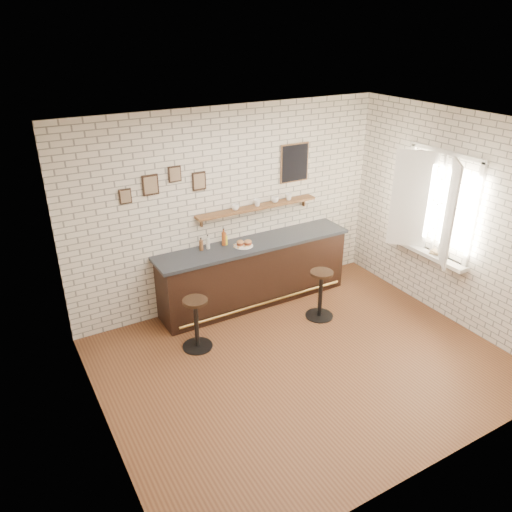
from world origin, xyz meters
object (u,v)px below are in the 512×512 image
(book_upper, at_px, (436,254))
(bitters_bottle_amber, at_px, (224,238))
(bitters_bottle_white, at_px, (208,243))
(shelf_cup_b, at_px, (257,203))
(shelf_cup_c, at_px, (275,200))
(ciabatta_sandwich, at_px, (244,243))
(bar_stool_left, at_px, (196,322))
(condiment_bottle_yellow, at_px, (226,240))
(bitters_bottle_brown, at_px, (201,245))
(shelf_cup_a, at_px, (235,207))
(bar_counter, at_px, (254,272))
(sandwich_plate, at_px, (243,246))
(shelf_cup_d, at_px, (289,197))
(book_lower, at_px, (437,255))
(bar_stool_right, at_px, (321,293))

(book_upper, bearing_deg, bitters_bottle_amber, 145.30)
(bitters_bottle_white, xyz_separation_m, book_upper, (2.85, -1.71, -0.14))
(shelf_cup_b, distance_m, shelf_cup_c, 0.31)
(ciabatta_sandwich, xyz_separation_m, bar_stool_left, (-1.09, -0.66, -0.67))
(ciabatta_sandwich, height_order, shelf_cup_b, shelf_cup_b)
(bitters_bottle_white, xyz_separation_m, condiment_bottle_yellow, (0.29, -0.00, -0.01))
(shelf_cup_c, bearing_deg, bitters_bottle_white, 111.63)
(bitters_bottle_brown, distance_m, shelf_cup_a, 0.75)
(shelf_cup_a, height_order, shelf_cup_b, shelf_cup_b)
(bar_counter, bearing_deg, shelf_cup_b, 50.64)
(ciabatta_sandwich, bearing_deg, sandwich_plate, 180.00)
(shelf_cup_d, bearing_deg, book_lower, -60.44)
(sandwich_plate, relative_size, book_upper, 1.17)
(bar_stool_right, xyz_separation_m, shelf_cup_c, (-0.14, 1.08, 1.14))
(bitters_bottle_brown, bearing_deg, bar_counter, -10.23)
(shelf_cup_a, bearing_deg, shelf_cup_c, -34.54)
(bitters_bottle_white, height_order, shelf_cup_c, shelf_cup_c)
(sandwich_plate, distance_m, shelf_cup_d, 1.10)
(bar_stool_right, xyz_separation_m, shelf_cup_d, (0.11, 1.08, 1.15))
(bar_stool_left, height_order, bar_stool_right, bar_stool_right)
(sandwich_plate, xyz_separation_m, ciabatta_sandwich, (0.01, 0.00, 0.04))
(bar_stool_right, height_order, book_upper, book_upper)
(bitters_bottle_amber, height_order, shelf_cup_d, shelf_cup_d)
(bar_stool_left, distance_m, book_upper, 3.59)
(shelf_cup_a, xyz_separation_m, book_lower, (2.36, -1.79, -0.60))
(condiment_bottle_yellow, bearing_deg, bitters_bottle_brown, 180.00)
(condiment_bottle_yellow, height_order, bar_stool_left, condiment_bottle_yellow)
(bitters_bottle_brown, xyz_separation_m, shelf_cup_b, (0.97, 0.06, 0.46))
(bar_counter, distance_m, bar_stool_right, 1.08)
(ciabatta_sandwich, bearing_deg, book_lower, -33.56)
(bitters_bottle_amber, relative_size, shelf_cup_d, 2.47)
(shelf_cup_c, height_order, book_lower, shelf_cup_c)
(sandwich_plate, xyz_separation_m, shelf_cup_c, (0.68, 0.23, 0.53))
(bitters_bottle_white, height_order, book_lower, bitters_bottle_white)
(shelf_cup_b, bearing_deg, bitters_bottle_brown, 152.42)
(bar_stool_right, height_order, shelf_cup_a, shelf_cup_a)
(bitters_bottle_white, bearing_deg, condiment_bottle_yellow, -0.00)
(bitters_bottle_amber, height_order, shelf_cup_b, shelf_cup_b)
(bitters_bottle_brown, relative_size, shelf_cup_c, 1.68)
(sandwich_plate, xyz_separation_m, shelf_cup_a, (-0.00, 0.23, 0.53))
(bar_counter, xyz_separation_m, book_lower, (2.15, -1.59, 0.43))
(bar_counter, distance_m, bar_stool_left, 1.46)
(bar_stool_right, bearing_deg, bitters_bottle_amber, 135.83)
(bar_counter, xyz_separation_m, shelf_cup_d, (0.73, 0.20, 1.04))
(bar_counter, relative_size, bitters_bottle_white, 14.44)
(shelf_cup_b, height_order, book_lower, shelf_cup_b)
(sandwich_plate, distance_m, bitters_bottle_white, 0.53)
(ciabatta_sandwich, xyz_separation_m, shelf_cup_c, (0.67, 0.23, 0.48))
(bitters_bottle_amber, height_order, bar_stool_right, bitters_bottle_amber)
(bitters_bottle_brown, height_order, shelf_cup_a, shelf_cup_a)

